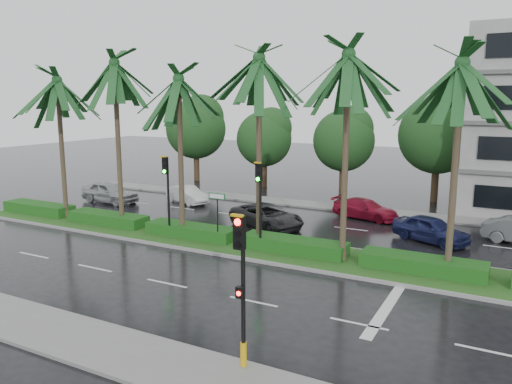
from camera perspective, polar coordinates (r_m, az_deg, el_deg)
The scene contains 17 objects.
ground at distance 24.86m, azimuth -3.02°, elevation -6.76°, with size 120.00×120.00×0.00m, color black.
near_sidewalk at distance 17.49m, azimuth -21.04°, elevation -14.92°, with size 40.00×2.40×0.12m, color slate.
far_sidewalk at distance 35.35m, azimuth 7.01°, elevation -1.53°, with size 40.00×2.00×0.12m, color slate.
median at distance 25.66m, azimuth -1.87°, elevation -6.01°, with size 36.00×4.00×0.15m.
hedge at distance 25.56m, azimuth -1.87°, elevation -5.22°, with size 35.20×1.40×0.60m.
lane_markings at distance 23.14m, azimuth 2.96°, elevation -8.06°, with size 34.00×13.06×0.01m.
palm_row at distance 25.29m, azimuth -4.48°, elevation 12.56°, with size 26.30×4.20×10.06m.
signal_near at distance 13.51m, azimuth -1.67°, elevation -10.58°, with size 0.34×0.45×4.36m.
signal_median_left at distance 26.63m, azimuth -10.16°, elevation 0.88°, with size 0.34×0.42×4.36m.
signal_median_right at distance 23.68m, azimuth 0.40°, elevation -0.14°, with size 0.34×0.42×4.36m.
street_sign at distance 25.23m, azimuth -4.46°, elevation -1.53°, with size 0.95×0.09×2.60m.
bg_trees at distance 39.95m, azimuth 10.04°, elevation 6.67°, with size 33.24×5.58×8.05m.
car_silver at distance 37.75m, azimuth -16.36°, elevation -0.01°, with size 4.54×1.82×1.55m, color #9EA2A6.
car_white at distance 36.39m, azimuth -7.85°, elevation -0.29°, with size 3.79×1.32×1.25m, color silver.
car_darkgrey at distance 29.20m, azimuth 1.23°, elevation -2.76°, with size 4.86×2.24×1.35m, color #242427.
car_red at distance 32.12m, azimuth 12.39°, elevation -1.90°, with size 4.23×1.72×1.23m, color maroon.
car_blue at distance 27.75m, azimuth 19.35°, elevation -4.03°, with size 4.07×1.64×1.39m, color #191F4C.
Camera 1 is at (12.24, -20.35, 7.35)m, focal length 35.00 mm.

